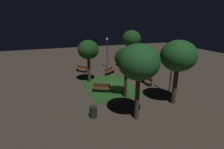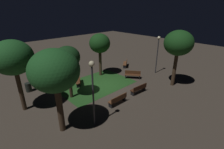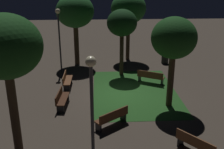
# 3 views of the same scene
# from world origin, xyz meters

# --- Properties ---
(ground_plane) EXTENTS (60.00, 60.00, 0.00)m
(ground_plane) POSITION_xyz_m (0.00, 0.00, 0.00)
(ground_plane) COLOR #473D33
(grass_lawn) EXTENTS (7.62, 5.18, 0.01)m
(grass_lawn) POSITION_xyz_m (-0.40, 0.87, 0.01)
(grass_lawn) COLOR #23511E
(grass_lawn) RESTS_ON ground
(bench_front_left) EXTENTS (1.81, 0.50, 0.88)m
(bench_front_left) POSITION_xyz_m (-1.43, -3.50, 0.48)
(bench_front_left) COLOR brown
(bench_front_left) RESTS_ON ground
(bench_by_lamp) EXTENTS (1.83, 0.61, 0.88)m
(bench_by_lamp) POSITION_xyz_m (1.43, -3.50, 0.48)
(bench_by_lamp) COLOR #422314
(bench_by_lamp) RESTS_ON ground
(bench_back_row) EXTENTS (1.71, 1.49, 0.88)m
(bench_back_row) POSITION_xyz_m (6.18, 2.52, 0.48)
(bench_back_row) COLOR brown
(bench_back_row) RESTS_ON ground
(bench_near_trees) EXTENTS (1.29, 1.81, 0.88)m
(bench_near_trees) POSITION_xyz_m (-1.72, 2.12, 0.48)
(bench_near_trees) COLOR #512D19
(bench_near_trees) RESTS_ON ground
(bench_corner) EXTENTS (1.48, 1.72, 0.88)m
(bench_corner) POSITION_xyz_m (3.75, -0.79, 0.48)
(bench_corner) COLOR #512D19
(bench_corner) RESTS_ON ground
(tree_lawn_side) EXTENTS (2.78, 2.78, 5.72)m
(tree_lawn_side) POSITION_xyz_m (5.44, -4.84, 4.43)
(tree_lawn_side) COLOR #423021
(tree_lawn_side) RESTS_ON ground
(tree_right_canopy) EXTENTS (2.38, 2.38, 4.99)m
(tree_right_canopy) POSITION_xyz_m (1.68, 2.54, 3.82)
(tree_right_canopy) COLOR #423021
(tree_right_canopy) RESTS_ON ground
(tree_back_left) EXTENTS (2.13, 2.13, 4.76)m
(tree_back_left) POSITION_xyz_m (-3.66, 0.31, 3.74)
(tree_back_left) COLOR #38281C
(tree_back_left) RESTS_ON ground
(tree_tall_center) EXTENTS (2.97, 2.97, 5.59)m
(tree_tall_center) POSITION_xyz_m (-6.37, -3.12, 4.24)
(tree_tall_center) COLOR #423021
(tree_tall_center) RESTS_ON ground
(tree_back_right) EXTENTS (2.88, 2.88, 5.64)m
(tree_back_right) POSITION_xyz_m (-7.45, 1.19, 4.32)
(tree_back_right) COLOR #423021
(tree_back_right) RESTS_ON ground
(lamp_post_near_wall) EXTENTS (0.36, 0.36, 4.72)m
(lamp_post_near_wall) POSITION_xyz_m (-4.48, -4.19, 3.19)
(lamp_post_near_wall) COLOR #333338
(lamp_post_near_wall) RESTS_ON ground
(lamp_post_path_center) EXTENTS (0.36, 0.36, 4.57)m
(lamp_post_path_center) POSITION_xyz_m (7.15, -1.66, 3.10)
(lamp_post_path_center) COLOR #333338
(lamp_post_path_center) RESTS_ON ground
(trash_bin) EXTENTS (0.57, 0.57, 0.88)m
(trash_bin) POSITION_xyz_m (-6.12, 4.17, 0.44)
(trash_bin) COLOR black
(trash_bin) RESTS_ON ground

